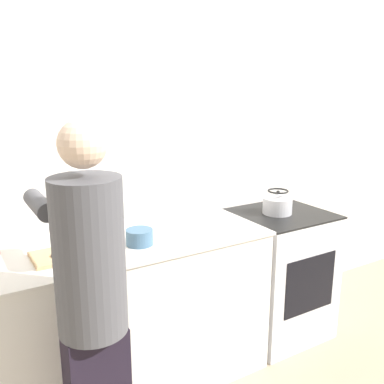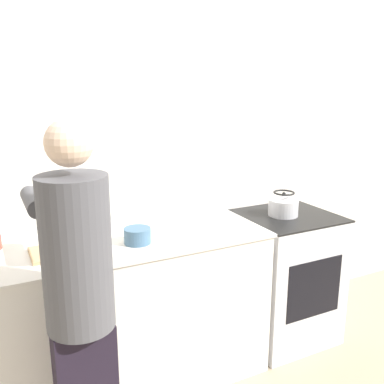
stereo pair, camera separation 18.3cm
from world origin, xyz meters
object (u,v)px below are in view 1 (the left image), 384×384
object	(u,v)px
oven	(279,273)
knife	(75,253)
cutting_board	(67,254)
person	(92,301)
kettle	(277,204)

from	to	relation	value
oven	knife	size ratio (longest dim) A/B	3.68
cutting_board	knife	size ratio (longest dim) A/B	1.41
person	knife	world-z (taller)	person
person	kettle	size ratio (longest dim) A/B	8.26
oven	person	size ratio (longest dim) A/B	0.55
cutting_board	kettle	xyz separation A→B (m)	(1.47, 0.04, 0.05)
oven	person	xyz separation A→B (m)	(-1.55, -0.53, 0.46)
cutting_board	kettle	distance (m)	1.47
knife	kettle	distance (m)	1.44
kettle	person	bearing A→B (deg)	-160.33
person	cutting_board	xyz separation A→B (m)	(0.04, 0.50, 0.03)
person	knife	bearing A→B (deg)	81.92
person	knife	distance (m)	0.47
oven	cutting_board	distance (m)	1.59
knife	kettle	xyz separation A→B (m)	(1.44, 0.07, 0.03)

